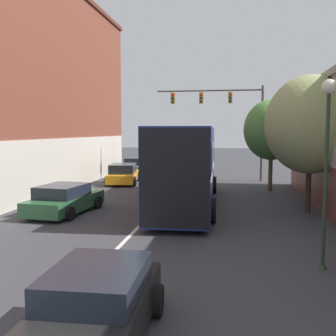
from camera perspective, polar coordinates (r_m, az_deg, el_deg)
lane_center_line at (r=18.89m, az=-1.47°, el=-5.69°), size 0.14×41.48×0.01m
building_left_brick at (r=25.54m, az=-22.92°, el=11.42°), size 7.22×26.46×12.77m
bus at (r=19.19m, az=2.84°, el=0.88°), size 3.14×11.96×3.81m
hatchback_foreground at (r=7.16m, az=-10.67°, el=-19.58°), size 2.07×4.07×1.31m
parked_car_left_near at (r=32.88m, az=-4.62°, el=0.23°), size 2.31×4.42×1.42m
parked_car_left_mid at (r=27.44m, az=-6.52°, el=-0.89°), size 2.52×4.62×1.36m
parked_car_left_far at (r=18.01m, az=-14.78°, el=-4.45°), size 2.42×4.45×1.29m
traffic_signal_gantry at (r=28.97m, az=8.60°, el=8.19°), size 7.70×0.36×6.85m
street_lamp at (r=10.91m, az=22.07°, el=2.73°), size 0.38×0.38×4.95m
street_tree_near at (r=18.46m, az=19.96°, el=5.94°), size 3.95×3.56×6.09m
street_tree_far at (r=24.46m, az=14.78°, el=5.36°), size 3.30×2.97×5.52m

